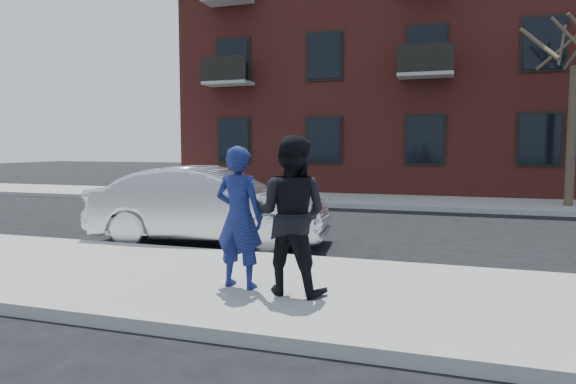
% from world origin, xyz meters
% --- Properties ---
extents(ground, '(100.00, 100.00, 0.00)m').
position_xyz_m(ground, '(0.00, 0.00, 0.00)').
color(ground, black).
rests_on(ground, ground).
extents(near_sidewalk, '(50.00, 3.50, 0.15)m').
position_xyz_m(near_sidewalk, '(0.00, -0.25, 0.07)').
color(near_sidewalk, gray).
rests_on(near_sidewalk, ground).
extents(near_curb, '(50.00, 0.10, 0.15)m').
position_xyz_m(near_curb, '(0.00, 1.55, 0.07)').
color(near_curb, '#999691').
rests_on(near_curb, ground).
extents(far_sidewalk, '(50.00, 3.50, 0.15)m').
position_xyz_m(far_sidewalk, '(0.00, 11.25, 0.07)').
color(far_sidewalk, gray).
rests_on(far_sidewalk, ground).
extents(far_curb, '(50.00, 0.10, 0.15)m').
position_xyz_m(far_curb, '(0.00, 9.45, 0.07)').
color(far_curb, '#999691').
rests_on(far_curb, ground).
extents(apartment_building, '(24.30, 10.30, 12.30)m').
position_xyz_m(apartment_building, '(2.00, 18.00, 6.16)').
color(apartment_building, maroon).
rests_on(apartment_building, ground).
extents(silver_sedan, '(4.87, 2.25, 1.55)m').
position_xyz_m(silver_sedan, '(-3.43, 2.73, 0.77)').
color(silver_sedan, silver).
rests_on(silver_sedan, ground).
extents(man_hoodie, '(0.70, 0.54, 1.81)m').
position_xyz_m(man_hoodie, '(-1.38, -0.52, 1.05)').
color(man_hoodie, navy).
rests_on(man_hoodie, near_sidewalk).
extents(man_peacoat, '(0.99, 0.80, 1.93)m').
position_xyz_m(man_peacoat, '(-0.68, -0.55, 1.12)').
color(man_peacoat, black).
rests_on(man_peacoat, near_sidewalk).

